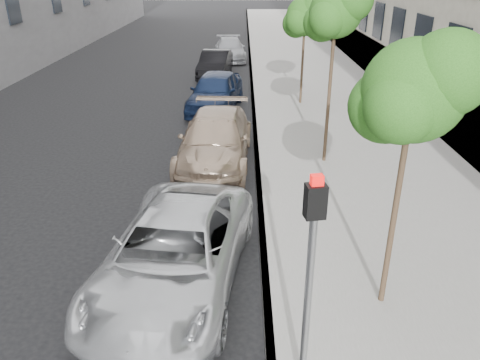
{
  "coord_description": "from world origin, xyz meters",
  "views": [
    {
      "loc": [
        0.74,
        -5.16,
        5.56
      ],
      "look_at": [
        0.68,
        3.61,
        1.5
      ],
      "focal_mm": 35.0,
      "sensor_mm": 36.0,
      "label": 1
    }
  ],
  "objects_px": {
    "tree_near": "(416,91)",
    "sedan_rear": "(230,49)",
    "tree_far": "(306,16)",
    "suv": "(215,140)",
    "signal_pole": "(310,266)",
    "minivan": "(174,253)",
    "sedan_blue": "(215,91)",
    "tree_mid": "(337,11)",
    "sedan_black": "(215,64)"
  },
  "relations": [
    {
      "from": "tree_near",
      "to": "tree_far",
      "type": "height_order",
      "value": "tree_near"
    },
    {
      "from": "tree_mid",
      "to": "tree_far",
      "type": "relative_size",
      "value": 1.16
    },
    {
      "from": "tree_near",
      "to": "signal_pole",
      "type": "height_order",
      "value": "tree_near"
    },
    {
      "from": "tree_far",
      "to": "signal_pole",
      "type": "relative_size",
      "value": 1.36
    },
    {
      "from": "minivan",
      "to": "suv",
      "type": "height_order",
      "value": "suv"
    },
    {
      "from": "tree_near",
      "to": "tree_far",
      "type": "relative_size",
      "value": 1.05
    },
    {
      "from": "tree_near",
      "to": "sedan_blue",
      "type": "xyz_separation_m",
      "value": [
        -3.63,
        12.36,
        -3.12
      ]
    },
    {
      "from": "sedan_black",
      "to": "sedan_rear",
      "type": "xyz_separation_m",
      "value": [
        0.66,
        4.94,
        -0.02
      ]
    },
    {
      "from": "tree_near",
      "to": "tree_mid",
      "type": "bearing_deg",
      "value": 90.0
    },
    {
      "from": "tree_far",
      "to": "suv",
      "type": "distance_m",
      "value": 7.77
    },
    {
      "from": "minivan",
      "to": "signal_pole",
      "type": "bearing_deg",
      "value": -41.46
    },
    {
      "from": "sedan_blue",
      "to": "tree_mid",
      "type": "bearing_deg",
      "value": -49.71
    },
    {
      "from": "tree_mid",
      "to": "sedan_black",
      "type": "xyz_separation_m",
      "value": [
        -3.99,
        12.14,
        -3.73
      ]
    },
    {
      "from": "signal_pole",
      "to": "sedan_black",
      "type": "xyz_separation_m",
      "value": [
        -2.33,
        20.51,
        -1.5
      ]
    },
    {
      "from": "suv",
      "to": "sedan_rear",
      "type": "height_order",
      "value": "suv"
    },
    {
      "from": "minivan",
      "to": "sedan_rear",
      "type": "relative_size",
      "value": 1.14
    },
    {
      "from": "signal_pole",
      "to": "sedan_black",
      "type": "bearing_deg",
      "value": 86.67
    },
    {
      "from": "minivan",
      "to": "sedan_rear",
      "type": "height_order",
      "value": "minivan"
    },
    {
      "from": "sedan_blue",
      "to": "sedan_rear",
      "type": "relative_size",
      "value": 1.0
    },
    {
      "from": "tree_mid",
      "to": "suv",
      "type": "xyz_separation_m",
      "value": [
        -3.33,
        0.12,
        -3.67
      ]
    },
    {
      "from": "suv",
      "to": "sedan_rear",
      "type": "distance_m",
      "value": 16.96
    },
    {
      "from": "signal_pole",
      "to": "tree_near",
      "type": "bearing_deg",
      "value": 38.78
    },
    {
      "from": "tree_near",
      "to": "signal_pole",
      "type": "relative_size",
      "value": 1.43
    },
    {
      "from": "tree_mid",
      "to": "tree_near",
      "type": "bearing_deg",
      "value": -90.0
    },
    {
      "from": "suv",
      "to": "tree_mid",
      "type": "bearing_deg",
      "value": 0.73
    },
    {
      "from": "tree_near",
      "to": "sedan_rear",
      "type": "relative_size",
      "value": 1.03
    },
    {
      "from": "tree_far",
      "to": "sedan_rear",
      "type": "bearing_deg",
      "value": 107.46
    },
    {
      "from": "suv",
      "to": "sedan_rear",
      "type": "bearing_deg",
      "value": 92.76
    },
    {
      "from": "sedan_black",
      "to": "tree_near",
      "type": "bearing_deg",
      "value": -72.44
    },
    {
      "from": "tree_far",
      "to": "minivan",
      "type": "height_order",
      "value": "tree_far"
    },
    {
      "from": "suv",
      "to": "minivan",
      "type": "bearing_deg",
      "value": -91.2
    },
    {
      "from": "tree_mid",
      "to": "sedan_black",
      "type": "bearing_deg",
      "value": 108.18
    },
    {
      "from": "tree_near",
      "to": "sedan_black",
      "type": "bearing_deg",
      "value": 102.07
    },
    {
      "from": "signal_pole",
      "to": "sedan_blue",
      "type": "relative_size",
      "value": 0.72
    },
    {
      "from": "tree_far",
      "to": "suv",
      "type": "xyz_separation_m",
      "value": [
        -3.33,
        -6.38,
        -2.93
      ]
    },
    {
      "from": "tree_far",
      "to": "sedan_black",
      "type": "height_order",
      "value": "tree_far"
    },
    {
      "from": "tree_mid",
      "to": "sedan_blue",
      "type": "xyz_separation_m",
      "value": [
        -3.63,
        5.86,
        -3.64
      ]
    },
    {
      "from": "minivan",
      "to": "suv",
      "type": "bearing_deg",
      "value": 94.01
    },
    {
      "from": "sedan_rear",
      "to": "signal_pole",
      "type": "bearing_deg",
      "value": -90.37
    },
    {
      "from": "suv",
      "to": "sedan_black",
      "type": "bearing_deg",
      "value": 95.9
    },
    {
      "from": "tree_near",
      "to": "sedan_black",
      "type": "height_order",
      "value": "tree_near"
    },
    {
      "from": "tree_mid",
      "to": "sedan_blue",
      "type": "distance_m",
      "value": 7.79
    },
    {
      "from": "tree_far",
      "to": "sedan_blue",
      "type": "xyz_separation_m",
      "value": [
        -3.63,
        -0.64,
        -2.89
      ]
    },
    {
      "from": "tree_far",
      "to": "sedan_black",
      "type": "xyz_separation_m",
      "value": [
        -3.99,
        5.64,
        -2.99
      ]
    },
    {
      "from": "tree_near",
      "to": "suv",
      "type": "xyz_separation_m",
      "value": [
        -3.33,
        6.62,
        -3.16
      ]
    },
    {
      "from": "signal_pole",
      "to": "minivan",
      "type": "relative_size",
      "value": 0.63
    },
    {
      "from": "signal_pole",
      "to": "minivan",
      "type": "height_order",
      "value": "signal_pole"
    },
    {
      "from": "tree_near",
      "to": "sedan_blue",
      "type": "relative_size",
      "value": 1.02
    },
    {
      "from": "tree_near",
      "to": "tree_mid",
      "type": "height_order",
      "value": "tree_mid"
    },
    {
      "from": "tree_mid",
      "to": "sedan_black",
      "type": "height_order",
      "value": "tree_mid"
    }
  ]
}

